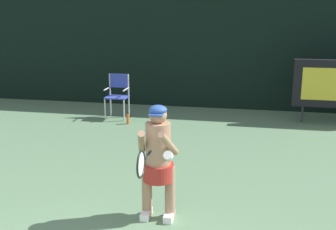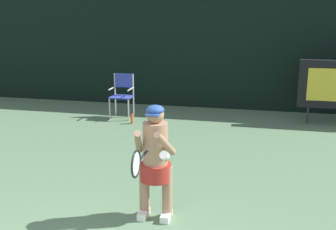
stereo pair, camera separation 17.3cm
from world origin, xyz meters
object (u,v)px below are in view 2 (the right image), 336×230
at_px(umpire_chair, 122,93).
at_px(tennis_player, 155,158).
at_px(tennis_ball_loose, 151,177).
at_px(water_bottle, 132,119).
at_px(tennis_racket, 137,163).

height_order(umpire_chair, tennis_player, tennis_player).
distance_m(umpire_chair, tennis_ball_loose, 4.04).
xyz_separation_m(water_bottle, tennis_ball_loose, (1.32, -3.09, -0.09)).
bearing_deg(umpire_chair, tennis_racket, -69.15).
relative_size(umpire_chair, water_bottle, 4.08).
xyz_separation_m(umpire_chair, tennis_player, (2.10, -4.78, 0.19)).
height_order(umpire_chair, tennis_racket, tennis_racket).
height_order(water_bottle, tennis_player, tennis_player).
bearing_deg(umpire_chair, water_bottle, -51.82).
height_order(tennis_racket, tennis_ball_loose, tennis_racket).
bearing_deg(water_bottle, tennis_racket, -71.31).
distance_m(water_bottle, tennis_player, 4.64).
bearing_deg(tennis_racket, umpire_chair, 117.38).
height_order(water_bottle, tennis_ball_loose, water_bottle).
xyz_separation_m(umpire_chair, tennis_racket, (2.07, -5.43, 0.36)).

